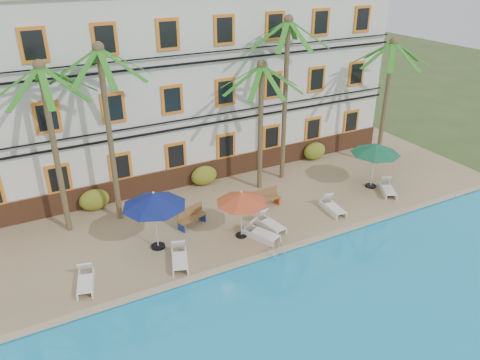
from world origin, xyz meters
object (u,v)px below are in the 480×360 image
umbrella_blue (154,200)px  lounger_d (269,223)px  palm_c (261,108)px  umbrella_red (241,198)px  lounger_c (260,233)px  palm_a (51,127)px  bench_right (266,197)px  palm_e (388,85)px  lounger_b (179,258)px  palm_d (286,80)px  lounger_e (332,206)px  umbrella_green (376,149)px  palm_b (107,112)px  lounger_a (85,280)px  bench_left (191,216)px  pool_ladder (276,254)px  lounger_f (387,188)px

umbrella_blue → lounger_d: umbrella_blue is taller
palm_c → umbrella_red: (-3.21, -3.89, -2.57)m
palm_c → lounger_c: 6.65m
palm_a → palm_c: size_ratio=1.13×
umbrella_blue → bench_right: bearing=9.4°
palm_e → lounger_b: (-14.57, -3.97, -4.61)m
palm_d → lounger_e: palm_d is taller
palm_d → bench_right: size_ratio=5.97×
palm_a → umbrella_green: size_ratio=2.98×
palm_b → lounger_a: palm_b is taller
palm_c → bench_left: bearing=-158.6°
pool_ladder → bench_left: bearing=120.5°
palm_b → bench_left: bearing=-38.8°
palm_d → umbrella_green: 6.05m
palm_c → umbrella_red: palm_c is taller
lounger_f → palm_d: bearing=132.7°
lounger_b → lounger_e: size_ratio=1.08×
palm_d → lounger_e: 7.05m
palm_e → bench_right: 10.00m
umbrella_green → lounger_e: bearing=-162.1°
palm_b → bench_left: size_ratio=5.36×
umbrella_red → lounger_c: umbrella_red is taller
lounger_d → umbrella_green: bearing=8.3°
lounger_e → lounger_f: bearing=2.8°
palm_a → lounger_b: palm_a is taller
palm_c → palm_a: bearing=177.7°
palm_d → lounger_d: (-3.51, -4.40, -5.42)m
umbrella_blue → lounger_a: bearing=-160.2°
umbrella_blue → bench_right: 6.49m
palm_c → lounger_e: palm_c is taller
lounger_b → lounger_e: 8.39m
umbrella_red → lounger_e: bearing=-1.3°
palm_d → lounger_e: bearing=-88.5°
lounger_c → pool_ladder: size_ratio=2.48×
palm_a → lounger_e: 13.65m
lounger_d → palm_e: bearing=18.9°
palm_e → pool_ladder: bearing=-153.5°
lounger_a → pool_ladder: 7.87m
palm_d → lounger_a: 14.00m
palm_b → palm_c: (7.69, -0.35, -0.83)m
palm_a → umbrella_red: (6.87, -4.29, -3.10)m
lounger_a → lounger_c: bearing=-1.9°
palm_d → palm_c: bearing=-164.4°
bench_left → lounger_a: bearing=-157.2°
umbrella_blue → palm_a: bearing=133.5°
palm_d → umbrella_red: size_ratio=3.85×
bench_left → bench_right: same height
umbrella_red → umbrella_green: size_ratio=0.88×
lounger_c → lounger_d: lounger_c is taller
palm_c → lounger_e: (1.90, -4.00, -4.29)m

